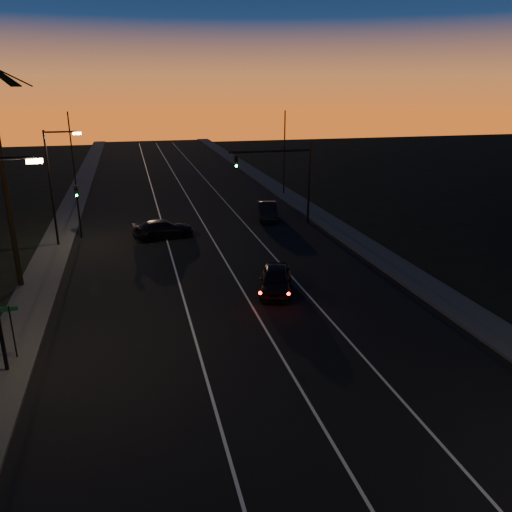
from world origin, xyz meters
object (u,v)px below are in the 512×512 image
object	(u,v)px
right_car	(267,211)
cross_car	(163,229)
signal_mast	(283,169)
lead_car	(276,280)

from	to	relation	value
right_car	cross_car	distance (m)	10.15
signal_mast	cross_car	world-z (taller)	signal_mast
signal_mast	right_car	world-z (taller)	signal_mast
lead_car	cross_car	bearing A→B (deg)	113.27
signal_mast	lead_car	xyz separation A→B (m)	(-4.79, -14.38, -4.02)
signal_mast	cross_car	distance (m)	11.18
lead_car	right_car	distance (m)	16.82
cross_car	right_car	bearing A→B (deg)	20.43
right_car	cross_car	size ratio (longest dim) A/B	0.95
lead_car	right_car	bearing A→B (deg)	76.20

